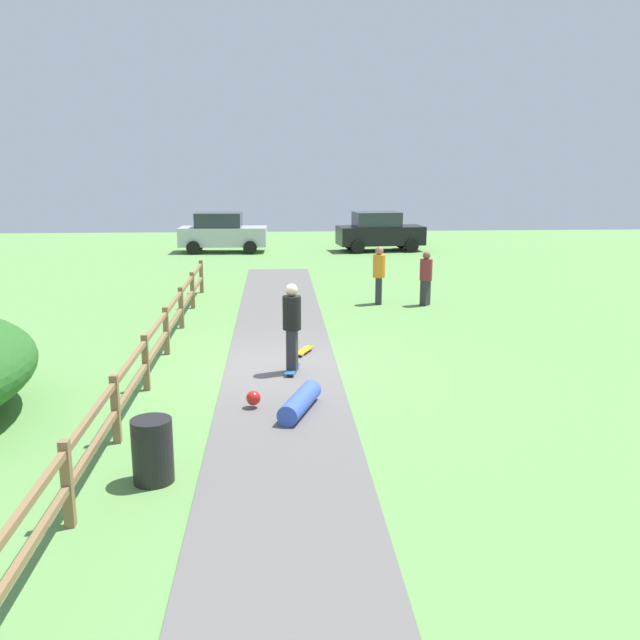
{
  "coord_description": "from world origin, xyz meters",
  "views": [
    {
      "loc": [
        -0.08,
        -14.21,
        4.28
      ],
      "look_at": [
        0.83,
        0.19,
        1.0
      ],
      "focal_mm": 38.96,
      "sensor_mm": 36.0,
      "label": 1
    }
  ],
  "objects_px": {
    "skateboard_loose": "(304,350)",
    "parked_car_black": "(379,231)",
    "trash_bin": "(153,451)",
    "bystander_maroon": "(426,276)",
    "skater_fallen": "(296,402)",
    "bystander_orange": "(379,272)",
    "parked_car_silver": "(222,232)",
    "skater_riding": "(292,323)"
  },
  "relations": [
    {
      "from": "skateboard_loose",
      "to": "parked_car_black",
      "type": "relative_size",
      "value": 0.19
    },
    {
      "from": "trash_bin",
      "to": "bystander_maroon",
      "type": "xyz_separation_m",
      "value": [
        6.26,
        11.7,
        0.46
      ]
    },
    {
      "from": "skateboard_loose",
      "to": "parked_car_black",
      "type": "bearing_deg",
      "value": 76.54
    },
    {
      "from": "bystander_maroon",
      "to": "skateboard_loose",
      "type": "bearing_deg",
      "value": -126.33
    },
    {
      "from": "skater_fallen",
      "to": "parked_car_black",
      "type": "xyz_separation_m",
      "value": [
        4.79,
        22.59,
        0.76
      ]
    },
    {
      "from": "skateboard_loose",
      "to": "bystander_maroon",
      "type": "distance_m",
      "value": 6.7
    },
    {
      "from": "skater_fallen",
      "to": "parked_car_black",
      "type": "height_order",
      "value": "parked_car_black"
    },
    {
      "from": "parked_car_black",
      "to": "trash_bin",
      "type": "bearing_deg",
      "value": -105.19
    },
    {
      "from": "skateboard_loose",
      "to": "trash_bin",
      "type": "bearing_deg",
      "value": -110.12
    },
    {
      "from": "trash_bin",
      "to": "bystander_maroon",
      "type": "bearing_deg",
      "value": 61.84
    },
    {
      "from": "skater_fallen",
      "to": "bystander_orange",
      "type": "bearing_deg",
      "value": 73.29
    },
    {
      "from": "skater_fallen",
      "to": "parked_car_silver",
      "type": "xyz_separation_m",
      "value": [
        -2.92,
        22.6,
        0.76
      ]
    },
    {
      "from": "skater_riding",
      "to": "bystander_orange",
      "type": "height_order",
      "value": "skater_riding"
    },
    {
      "from": "bystander_maroon",
      "to": "trash_bin",
      "type": "bearing_deg",
      "value": -118.16
    },
    {
      "from": "bystander_maroon",
      "to": "parked_car_silver",
      "type": "distance_m",
      "value": 15.23
    },
    {
      "from": "skater_riding",
      "to": "skater_fallen",
      "type": "xyz_separation_m",
      "value": [
        0.01,
        -2.35,
        -0.87
      ]
    },
    {
      "from": "bystander_orange",
      "to": "parked_car_black",
      "type": "distance_m",
      "value": 13.29
    },
    {
      "from": "trash_bin",
      "to": "parked_car_silver",
      "type": "relative_size",
      "value": 0.21
    },
    {
      "from": "skater_riding",
      "to": "skateboard_loose",
      "type": "bearing_deg",
      "value": 78.12
    },
    {
      "from": "skater_riding",
      "to": "bystander_maroon",
      "type": "distance_m",
      "value": 8.02
    },
    {
      "from": "bystander_orange",
      "to": "parked_car_black",
      "type": "xyz_separation_m",
      "value": [
        1.96,
        13.15,
        -0.03
      ]
    },
    {
      "from": "trash_bin",
      "to": "skater_fallen",
      "type": "bearing_deg",
      "value": 51.5
    },
    {
      "from": "parked_car_black",
      "to": "parked_car_silver",
      "type": "distance_m",
      "value": 7.72
    },
    {
      "from": "parked_car_silver",
      "to": "bystander_maroon",
      "type": "bearing_deg",
      "value": -61.97
    },
    {
      "from": "trash_bin",
      "to": "bystander_maroon",
      "type": "distance_m",
      "value": 13.28
    },
    {
      "from": "trash_bin",
      "to": "skater_riding",
      "type": "distance_m",
      "value": 5.34
    },
    {
      "from": "bystander_maroon",
      "to": "parked_car_silver",
      "type": "relative_size",
      "value": 0.39
    },
    {
      "from": "skater_fallen",
      "to": "trash_bin",
      "type": "bearing_deg",
      "value": -128.5
    },
    {
      "from": "skater_fallen",
      "to": "parked_car_black",
      "type": "distance_m",
      "value": 23.1
    },
    {
      "from": "skateboard_loose",
      "to": "parked_car_black",
      "type": "distance_m",
      "value": 19.34
    },
    {
      "from": "skater_riding",
      "to": "bystander_orange",
      "type": "distance_m",
      "value": 7.64
    },
    {
      "from": "trash_bin",
      "to": "bystander_orange",
      "type": "xyz_separation_m",
      "value": [
        4.86,
        11.99,
        0.54
      ]
    },
    {
      "from": "skateboard_loose",
      "to": "bystander_orange",
      "type": "distance_m",
      "value": 6.26
    },
    {
      "from": "skateboard_loose",
      "to": "bystander_maroon",
      "type": "height_order",
      "value": "bystander_maroon"
    },
    {
      "from": "skater_fallen",
      "to": "skater_riding",
      "type": "bearing_deg",
      "value": 90.2
    },
    {
      "from": "bystander_orange",
      "to": "bystander_maroon",
      "type": "xyz_separation_m",
      "value": [
        1.4,
        -0.29,
        -0.08
      ]
    },
    {
      "from": "bystander_maroon",
      "to": "parked_car_silver",
      "type": "height_order",
      "value": "parked_car_silver"
    },
    {
      "from": "trash_bin",
      "to": "parked_car_silver",
      "type": "distance_m",
      "value": 25.17
    },
    {
      "from": "skater_riding",
      "to": "parked_car_black",
      "type": "height_order",
      "value": "parked_car_black"
    },
    {
      "from": "bystander_orange",
      "to": "bystander_maroon",
      "type": "relative_size",
      "value": 1.08
    },
    {
      "from": "skater_riding",
      "to": "skater_fallen",
      "type": "bearing_deg",
      "value": -89.8
    },
    {
      "from": "bystander_maroon",
      "to": "bystander_orange",
      "type": "bearing_deg",
      "value": 168.17
    }
  ]
}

